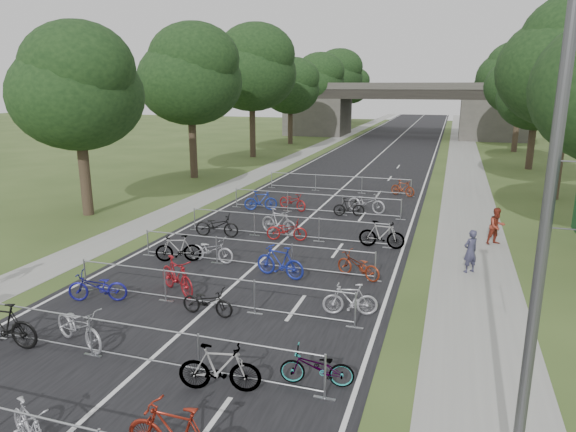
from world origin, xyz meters
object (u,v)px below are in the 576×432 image
at_px(lamppost, 544,254).
at_px(bike_1, 30,428).
at_px(pedestrian_b, 497,226).
at_px(pedestrian_a, 470,251).
at_px(overpass_bridge, 402,110).

xyz_separation_m(lamppost, bike_1, (-8.59, -1.73, -3.77)).
bearing_deg(pedestrian_b, lamppost, -124.81).
xyz_separation_m(lamppost, pedestrian_b, (0.64, 14.99, -3.47)).
bearing_deg(pedestrian_a, pedestrian_b, -146.11).
xyz_separation_m(overpass_bridge, bike_1, (-0.26, -64.73, -3.02)).
bearing_deg(bike_1, lamppost, -53.21).
bearing_deg(bike_1, pedestrian_a, -7.03).
distance_m(overpass_bridge, bike_1, 64.80).
bearing_deg(pedestrian_a, overpass_bridge, -121.45).
bearing_deg(lamppost, pedestrian_a, 92.74).
bearing_deg(pedestrian_b, bike_1, -151.28).
distance_m(overpass_bridge, pedestrian_b, 48.92).
relative_size(overpass_bridge, lamppost, 3.78).
relative_size(lamppost, bike_1, 4.84).
xyz_separation_m(bike_1, pedestrian_a, (8.07, 12.70, 0.31)).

